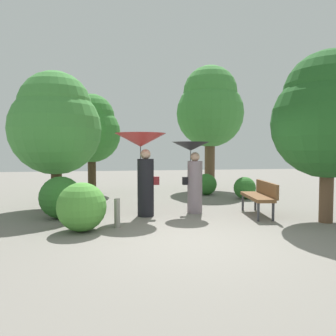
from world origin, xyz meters
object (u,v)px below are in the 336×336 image
Objects in this scene: person_left at (142,155)px; tree_mid_left at (91,128)px; tree_near_left at (55,123)px; tree_mid_right at (328,114)px; path_marker_post at (117,213)px; tree_near_right at (210,107)px; park_bench at (260,195)px; person_right at (193,166)px.

tree_mid_left is at bearing 23.34° from person_left.
person_left is 0.54× the size of tree_near_left.
tree_near_left is 3.13m from tree_mid_left.
tree_mid_right is 5.07m from path_marker_post.
park_bench is at bearing -94.30° from tree_near_right.
park_bench is at bearing 10.69° from path_marker_post.
tree_mid_right is at bearing -4.07° from path_marker_post.
tree_mid_right reaches higher than park_bench.
tree_mid_left is 7.94m from tree_mid_right.
park_bench is at bearing -48.62° from tree_mid_left.
tree_near_right is 7.78m from path_marker_post.
tree_mid_left is at bearing 132.55° from tree_mid_right.
tree_mid_left is 0.97× the size of tree_mid_right.
tree_near_left reaches higher than person_right.
tree_mid_left is (-4.68, -0.48, -0.95)m from tree_near_right.
park_bench is at bearing -106.26° from person_right.
person_right is at bearing 148.56° from tree_mid_right.
park_bench reaches higher than path_marker_post.
person_right is 0.48× the size of tree_mid_right.
tree_near_right is at bearing -16.91° from person_right.
tree_mid_left reaches higher than person_right.
tree_near_left reaches higher than path_marker_post.
tree_near_left is at bearing -101.20° from park_bench.
path_marker_post is (-4.60, 0.33, -2.10)m from tree_mid_right.
tree_mid_right reaches higher than tree_mid_left.
tree_mid_left is at bearing -130.00° from park_bench.
person_right is at bearing -75.92° from person_left.
tree_near_right is (5.48, 3.50, 0.99)m from tree_near_left.
tree_near_right is at bearing 32.59° from tree_near_left.
person_left is 0.40× the size of tree_near_right.
tree_near_right is at bearing -28.06° from person_left.
tree_near_left reaches higher than person_left.
park_bench is (2.87, -0.43, -0.98)m from person_left.
tree_near_right is 8.27× the size of path_marker_post.
tree_mid_left is (0.80, 3.03, 0.05)m from tree_near_left.
tree_near_left is (-3.52, 1.20, 1.15)m from person_right.
path_marker_post is at bearing -57.84° from tree_near_left.
tree_near_left is 1.02× the size of tree_mid_left.
tree_mid_right is 6.25× the size of path_marker_post.
person_left is at bearing 160.23° from tree_mid_right.
person_right is 0.49× the size of tree_near_left.
tree_mid_left reaches higher than person_left.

